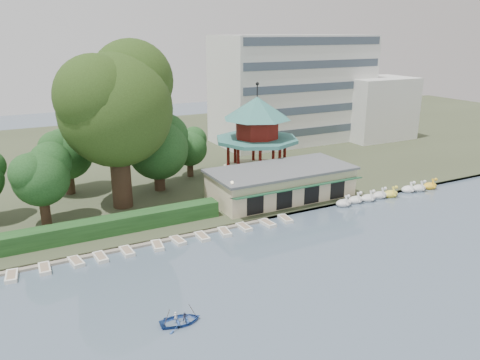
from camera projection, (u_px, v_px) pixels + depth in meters
ground_plane at (320, 302)px, 37.86m from camera, size 220.00×220.00×0.00m
shore at (141, 156)px, 81.85m from camera, size 220.00×70.00×0.40m
embankment at (227, 225)px, 52.47m from camera, size 220.00×0.60×0.30m
dock at (121, 247)px, 47.14m from camera, size 34.00×1.60×0.24m
boathouse at (281, 183)px, 60.14m from camera, size 18.60×9.39×3.90m
pavilion at (257, 128)px, 67.97m from camera, size 12.40×12.40×13.50m
office_building at (307, 92)px, 90.74m from camera, size 38.00×18.00×20.00m
hedge at (83, 230)px, 48.27m from camera, size 30.00×2.00×1.80m
lamp_post at (232, 192)px, 53.61m from camera, size 0.36×0.36×4.28m
big_tree at (116, 101)px, 53.91m from camera, size 14.51×13.52×19.84m
small_trees at (87, 158)px, 57.38m from camera, size 39.01×16.55×10.11m
swan_boats at (388, 194)px, 61.97m from camera, size 17.34×2.14×1.92m
moored_rowboats at (142, 249)px, 46.74m from camera, size 35.13×2.72×0.36m
rowboat_with_passengers at (180, 318)px, 34.91m from camera, size 4.63×3.51×2.01m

